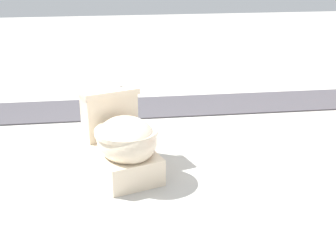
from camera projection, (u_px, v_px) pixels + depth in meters
The scene contains 3 objects.
ground_plane at pixel (125, 175), 2.99m from camera, with size 14.00×14.00×0.00m, color #A8A59E.
gravel_strip at pixel (174, 106), 4.22m from camera, with size 0.56×8.00×0.01m, color #423F44.
toilet at pixel (121, 140), 2.95m from camera, with size 0.71×0.55×0.52m.
Camera 1 is at (2.68, -0.08, 1.39)m, focal length 50.00 mm.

